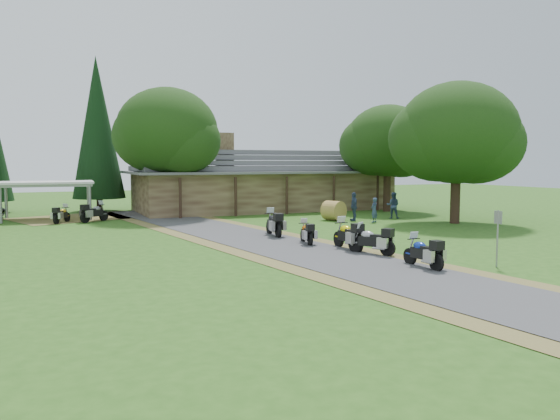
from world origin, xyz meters
name	(u,v)px	position (x,y,z in m)	size (l,w,h in m)	color
ground	(358,266)	(0.00, 0.00, 0.00)	(120.00, 120.00, 0.00)	#2B5618
driveway	(299,251)	(-0.50, 4.00, 0.00)	(46.00, 46.00, 0.00)	#3F3F42
lodge	(264,180)	(6.00, 24.00, 2.45)	(21.40, 9.40, 4.90)	brown
carport	(47,200)	(-10.31, 22.76, 1.28)	(5.92, 3.95, 2.57)	silver
motorcycle_row_a	(423,251)	(1.92, -1.32, 0.62)	(1.82, 0.59, 1.25)	#142E9A
motorcycle_row_b	(371,239)	(1.84, 1.92, 0.65)	(1.90, 0.62, 1.30)	#B0B1B8
motorcycle_row_c	(348,234)	(1.60, 3.41, 0.70)	(2.05, 0.67, 1.40)	yellow
motorcycle_row_d	(306,232)	(0.68, 5.66, 0.58)	(1.68, 0.55, 1.15)	#B8550B
motorcycle_row_e	(274,223)	(0.36, 8.84, 0.71)	(2.07, 0.68, 1.42)	black
motorcycle_carport_a	(62,214)	(-9.53, 19.94, 0.59)	(1.72, 0.56, 1.17)	yellow
motorcycle_carport_b	(94,212)	(-7.57, 19.77, 0.67)	(1.95, 0.64, 1.34)	gray
person_a	(374,208)	(8.86, 12.26, 0.93)	(0.53, 0.38, 1.86)	navy
person_b	(393,203)	(11.39, 13.75, 1.06)	(0.60, 0.43, 2.12)	navy
person_c	(354,204)	(8.19, 13.65, 1.10)	(0.63, 0.45, 2.20)	navy
hay_bale	(334,211)	(7.04, 14.31, 0.65)	(1.30, 1.30, 1.20)	olive
sign_post	(497,239)	(4.49, -2.32, 1.05)	(0.38, 0.06, 2.11)	gray
oak_lodge_left	(167,147)	(-2.47, 21.09, 4.88)	(7.04, 7.04, 9.76)	#17340F
oak_lodge_right	(388,154)	(14.19, 18.50, 4.46)	(6.57, 6.57, 8.91)	#17340F
oak_driveway	(457,151)	(13.21, 9.72, 4.58)	(7.48, 7.48, 9.17)	#17340F
cedar_near	(98,134)	(-6.48, 27.59, 6.02)	(4.00, 4.00, 12.04)	black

